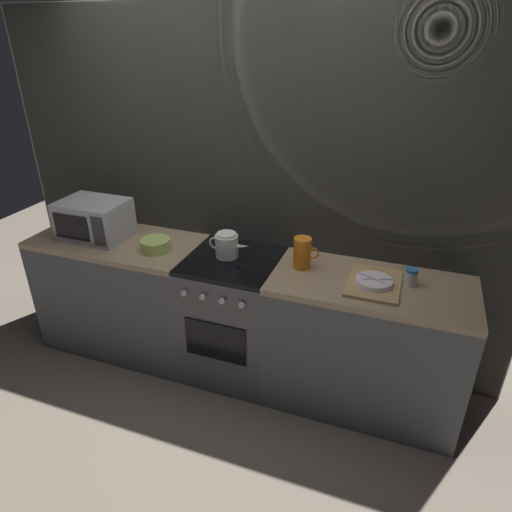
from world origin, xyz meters
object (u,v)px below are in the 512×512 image
Objects in this scene: pitcher at (303,253)px; spice_jar at (411,277)px; stove_unit at (234,316)px; microwave at (94,219)px; mixing_bowl at (155,245)px; kettle at (227,245)px; dish_pile at (374,282)px.

pitcher is 0.65m from spice_jar.
microwave is (-1.05, -0.01, 0.59)m from stove_unit.
mixing_bowl is (0.52, -0.05, -0.10)m from microwave.
stove_unit is 0.73m from mixing_bowl.
kettle is at bearing 150.97° from stove_unit.
pitcher reaches higher than kettle.
kettle is 0.71× the size of dish_pile.
mixing_bowl is (-0.49, -0.08, -0.04)m from kettle.
microwave reaches higher than mixing_bowl.
dish_pile is at bearing -158.24° from spice_jar.
microwave is 1.51m from pitcher.
stove_unit is at bearing -177.18° from spice_jar.
dish_pile is (1.44, 0.03, -0.02)m from mixing_bowl.
spice_jar is at bearing 1.47° from kettle.
pitcher is at bearing -179.26° from spice_jar.
mixing_bowl is 1.00m from pitcher.
pitcher is at bearing 5.99° from mixing_bowl.
kettle is at bearing 177.04° from dish_pile.
dish_pile is at bearing -1.54° from stove_unit.
microwave is at bearing -177.95° from kettle.
kettle reaches higher than spice_jar.
spice_jar reaches higher than dish_pile.
spice_jar is (2.16, 0.07, -0.08)m from microwave.
spice_jar is at bearing 21.76° from dish_pile.
mixing_bowl is 1.64m from spice_jar.
stove_unit is 8.57× the size of spice_jar.
dish_pile is at bearing 1.33° from mixing_bowl.
dish_pile is at bearing -8.86° from pitcher.
mixing_bowl is 1.00× the size of pitcher.
stove_unit is at bearing 178.46° from dish_pile.
pitcher is (1.51, 0.06, -0.03)m from microwave.
dish_pile is (0.95, -0.05, -0.06)m from kettle.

